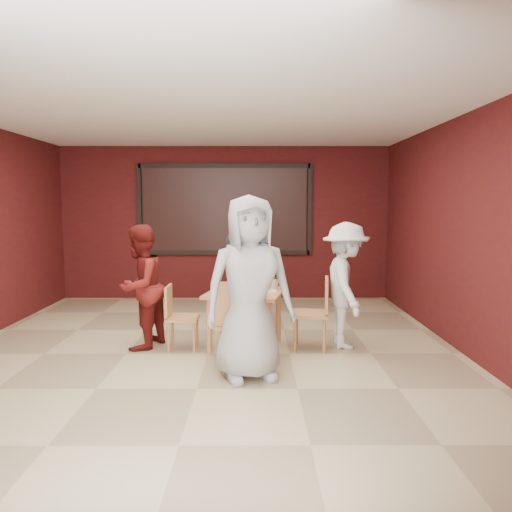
{
  "coord_description": "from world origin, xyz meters",
  "views": [
    {
      "loc": [
        0.55,
        -5.71,
        1.76
      ],
      "look_at": [
        0.57,
        0.27,
        1.13
      ],
      "focal_mm": 35.0,
      "sensor_mm": 36.0,
      "label": 1
    }
  ],
  "objects_px": {
    "chair_front": "(238,319)",
    "diner_left": "(140,287)",
    "chair_right": "(316,309)",
    "dining_table": "(245,298)",
    "diner_back": "(249,261)",
    "diner_right": "(346,285)",
    "chair_back": "(250,296)",
    "diner_front": "(249,288)",
    "chair_left": "(177,313)"
  },
  "relations": [
    {
      "from": "chair_front",
      "to": "diner_left",
      "type": "bearing_deg",
      "value": 146.26
    },
    {
      "from": "chair_right",
      "to": "dining_table",
      "type": "bearing_deg",
      "value": 174.4
    },
    {
      "from": "diner_back",
      "to": "dining_table",
      "type": "bearing_deg",
      "value": 101.14
    },
    {
      "from": "chair_front",
      "to": "diner_left",
      "type": "relative_size",
      "value": 0.64
    },
    {
      "from": "diner_right",
      "to": "chair_back",
      "type": "bearing_deg",
      "value": 55.0
    },
    {
      "from": "dining_table",
      "to": "diner_right",
      "type": "height_order",
      "value": "diner_right"
    },
    {
      "from": "chair_right",
      "to": "diner_front",
      "type": "bearing_deg",
      "value": -128.44
    },
    {
      "from": "dining_table",
      "to": "chair_left",
      "type": "xyz_separation_m",
      "value": [
        -0.82,
        -0.07,
        -0.18
      ]
    },
    {
      "from": "chair_right",
      "to": "diner_left",
      "type": "distance_m",
      "value": 2.15
    },
    {
      "from": "chair_back",
      "to": "diner_back",
      "type": "xyz_separation_m",
      "value": [
        -0.02,
        0.22,
        0.46
      ]
    },
    {
      "from": "chair_right",
      "to": "diner_left",
      "type": "bearing_deg",
      "value": 178.05
    },
    {
      "from": "chair_front",
      "to": "diner_back",
      "type": "distance_m",
      "value": 1.92
    },
    {
      "from": "dining_table",
      "to": "chair_right",
      "type": "relative_size",
      "value": 1.19
    },
    {
      "from": "chair_left",
      "to": "chair_right",
      "type": "distance_m",
      "value": 1.68
    },
    {
      "from": "chair_back",
      "to": "chair_right",
      "type": "xyz_separation_m",
      "value": [
        0.81,
        -0.92,
        0.02
      ]
    },
    {
      "from": "chair_back",
      "to": "diner_back",
      "type": "height_order",
      "value": "diner_back"
    },
    {
      "from": "chair_left",
      "to": "dining_table",
      "type": "bearing_deg",
      "value": 4.71
    },
    {
      "from": "diner_front",
      "to": "diner_left",
      "type": "bearing_deg",
      "value": 124.6
    },
    {
      "from": "dining_table",
      "to": "diner_front",
      "type": "bearing_deg",
      "value": -86.69
    },
    {
      "from": "chair_right",
      "to": "diner_right",
      "type": "xyz_separation_m",
      "value": [
        0.37,
        0.11,
        0.27
      ]
    },
    {
      "from": "chair_front",
      "to": "diner_back",
      "type": "height_order",
      "value": "diner_back"
    },
    {
      "from": "chair_back",
      "to": "diner_front",
      "type": "bearing_deg",
      "value": -89.48
    },
    {
      "from": "diner_left",
      "to": "diner_right",
      "type": "bearing_deg",
      "value": 109.91
    },
    {
      "from": "chair_back",
      "to": "diner_right",
      "type": "bearing_deg",
      "value": -34.34
    },
    {
      "from": "diner_front",
      "to": "diner_back",
      "type": "distance_m",
      "value": 2.14
    },
    {
      "from": "chair_left",
      "to": "diner_right",
      "type": "height_order",
      "value": "diner_right"
    },
    {
      "from": "dining_table",
      "to": "chair_right",
      "type": "height_order",
      "value": "chair_right"
    },
    {
      "from": "chair_front",
      "to": "diner_front",
      "type": "relative_size",
      "value": 0.52
    },
    {
      "from": "chair_back",
      "to": "chair_left",
      "type": "xyz_separation_m",
      "value": [
        -0.87,
        -0.9,
        -0.04
      ]
    },
    {
      "from": "chair_front",
      "to": "dining_table",
      "type": "bearing_deg",
      "value": 85.79
    },
    {
      "from": "diner_left",
      "to": "diner_right",
      "type": "xyz_separation_m",
      "value": [
        2.5,
        0.04,
        0.01
      ]
    },
    {
      "from": "chair_back",
      "to": "diner_front",
      "type": "xyz_separation_m",
      "value": [
        0.02,
        -1.92,
        0.44
      ]
    },
    {
      "from": "diner_front",
      "to": "diner_right",
      "type": "height_order",
      "value": "diner_front"
    },
    {
      "from": "chair_back",
      "to": "chair_left",
      "type": "height_order",
      "value": "chair_back"
    },
    {
      "from": "chair_right",
      "to": "diner_left",
      "type": "xyz_separation_m",
      "value": [
        -2.13,
        0.07,
        0.26
      ]
    },
    {
      "from": "chair_left",
      "to": "diner_front",
      "type": "xyz_separation_m",
      "value": [
        0.88,
        -1.02,
        0.48
      ]
    },
    {
      "from": "dining_table",
      "to": "diner_front",
      "type": "xyz_separation_m",
      "value": [
        0.06,
        -1.09,
        0.31
      ]
    },
    {
      "from": "chair_front",
      "to": "chair_back",
      "type": "xyz_separation_m",
      "value": [
        0.11,
        1.66,
        -0.07
      ]
    },
    {
      "from": "chair_front",
      "to": "diner_left",
      "type": "xyz_separation_m",
      "value": [
        -1.22,
        0.81,
        0.21
      ]
    },
    {
      "from": "diner_left",
      "to": "chair_left",
      "type": "bearing_deg",
      "value": 101.94
    },
    {
      "from": "chair_left",
      "to": "diner_back",
      "type": "distance_m",
      "value": 1.49
    },
    {
      "from": "diner_right",
      "to": "diner_left",
      "type": "bearing_deg",
      "value": 90.27
    },
    {
      "from": "diner_front",
      "to": "diner_back",
      "type": "relative_size",
      "value": 0.98
    },
    {
      "from": "diner_back",
      "to": "chair_left",
      "type": "bearing_deg",
      "value": 65.54
    },
    {
      "from": "chair_right",
      "to": "diner_front",
      "type": "xyz_separation_m",
      "value": [
        -0.8,
        -1.0,
        0.43
      ]
    },
    {
      "from": "chair_back",
      "to": "diner_back",
      "type": "relative_size",
      "value": 0.45
    },
    {
      "from": "diner_back",
      "to": "diner_right",
      "type": "bearing_deg",
      "value": 152.06
    },
    {
      "from": "diner_front",
      "to": "diner_left",
      "type": "height_order",
      "value": "diner_front"
    },
    {
      "from": "diner_left",
      "to": "chair_back",
      "type": "bearing_deg",
      "value": 141.64
    },
    {
      "from": "chair_front",
      "to": "chair_left",
      "type": "xyz_separation_m",
      "value": [
        -0.76,
        0.76,
        -0.11
      ]
    }
  ]
}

